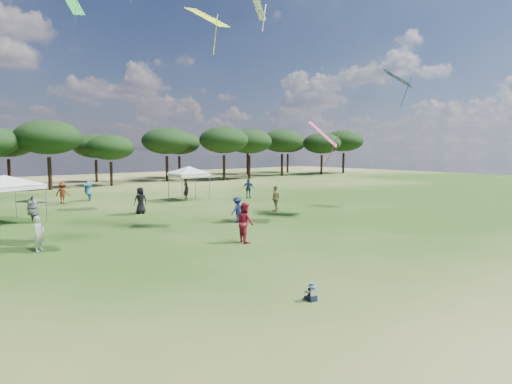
% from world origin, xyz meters
% --- Properties ---
extents(ground, '(140.00, 140.00, 0.00)m').
position_xyz_m(ground, '(0.00, 0.00, 0.00)').
color(ground, '#2C4E17').
rests_on(ground, ground).
extents(tree_line, '(108.78, 17.63, 7.77)m').
position_xyz_m(tree_line, '(2.39, 47.41, 5.42)').
color(tree_line, black).
rests_on(tree_line, ground).
extents(tent_left, '(6.40, 6.40, 3.22)m').
position_xyz_m(tent_left, '(-4.60, 23.13, 2.79)').
color(tent_left, gray).
rests_on(tent_left, ground).
extents(tent_right, '(5.63, 5.63, 3.26)m').
position_xyz_m(tent_right, '(9.85, 26.09, 2.83)').
color(tent_right, gray).
rests_on(tent_right, ground).
extents(toddler, '(0.39, 0.43, 0.54)m').
position_xyz_m(toddler, '(-0.20, 2.45, 0.24)').
color(toddler, black).
rests_on(toddler, ground).
extents(festival_crowd, '(30.15, 22.94, 1.93)m').
position_xyz_m(festival_crowd, '(-0.74, 22.69, 0.88)').
color(festival_crowd, navy).
rests_on(festival_crowd, ground).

